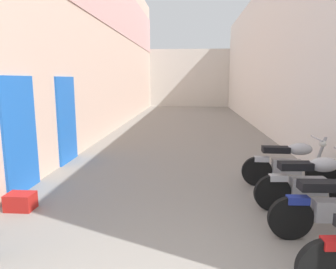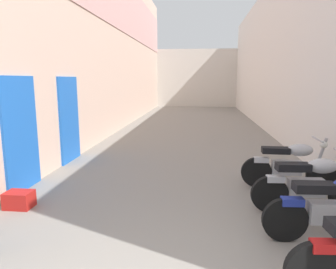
{
  "view_description": "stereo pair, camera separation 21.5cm",
  "coord_description": "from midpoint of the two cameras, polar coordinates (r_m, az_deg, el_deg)",
  "views": [
    {
      "loc": [
        0.14,
        -2.06,
        2.13
      ],
      "look_at": [
        -0.36,
        4.69,
        0.92
      ],
      "focal_mm": 32.94,
      "sensor_mm": 36.0,
      "label": 1
    },
    {
      "loc": [
        0.35,
        -2.04,
        2.13
      ],
      "look_at": [
        -0.36,
        4.69,
        0.92
      ],
      "focal_mm": 32.94,
      "sensor_mm": 36.0,
      "label": 2
    }
  ],
  "objects": [
    {
      "name": "building_far_end",
      "position": [
        25.35,
        3.69,
        10.35
      ],
      "size": [
        9.13,
        2.0,
        4.43
      ],
      "primitive_type": "cube",
      "color": "beige",
      "rests_on": "ground"
    },
    {
      "name": "ground_plane",
      "position": [
        11.4,
        2.89,
        -0.61
      ],
      "size": [
        38.29,
        38.29,
        0.0
      ],
      "primitive_type": "plane",
      "color": "gray"
    },
    {
      "name": "plastic_crate",
      "position": [
        5.8,
        -26.61,
        -11.04
      ],
      "size": [
        0.44,
        0.32,
        0.28
      ],
      "primitive_type": "cube",
      "color": "red",
      "rests_on": "ground"
    },
    {
      "name": "building_left",
      "position": [
        13.7,
        -11.13,
        16.77
      ],
      "size": [
        0.45,
        22.29,
        7.43
      ],
      "color": "beige",
      "rests_on": "ground"
    },
    {
      "name": "motorcycle_third",
      "position": [
        5.53,
        24.09,
        -7.9
      ],
      "size": [
        1.85,
        0.58,
        1.04
      ],
      "color": "black",
      "rests_on": "ground"
    },
    {
      "name": "building_right",
      "position": [
        13.57,
        17.54,
        13.39
      ],
      "size": [
        0.45,
        22.29,
        6.0
      ],
      "color": "silver",
      "rests_on": "ground"
    },
    {
      "name": "motorcycle_fourth",
      "position": [
        6.57,
        20.76,
        -4.88
      ],
      "size": [
        1.85,
        0.58,
        1.04
      ],
      "color": "black",
      "rests_on": "ground"
    }
  ]
}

